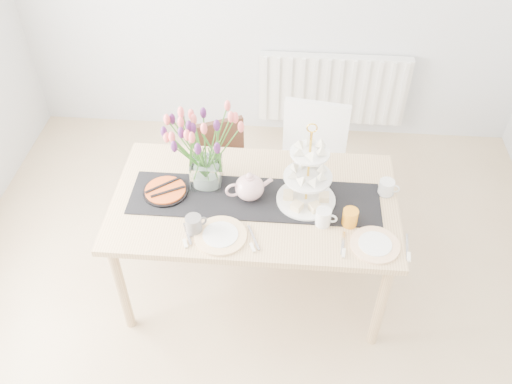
# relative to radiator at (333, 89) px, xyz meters

# --- Properties ---
(room_shell) EXTENTS (4.50, 4.50, 4.50)m
(room_shell) POSITION_rel_radiator_xyz_m (-0.50, -2.19, 0.85)
(room_shell) COLOR tan
(room_shell) RESTS_ON ground
(radiator) EXTENTS (1.20, 0.08, 0.60)m
(radiator) POSITION_rel_radiator_xyz_m (0.00, 0.00, 0.00)
(radiator) COLOR white
(radiator) RESTS_ON room_shell
(dining_table) EXTENTS (1.60, 0.90, 0.75)m
(dining_table) POSITION_rel_radiator_xyz_m (-0.50, -1.64, 0.22)
(dining_table) COLOR tan
(dining_table) RESTS_ON ground
(chair_brown) EXTENTS (0.51, 0.51, 0.75)m
(chair_brown) POSITION_rel_radiator_xyz_m (-0.78, -1.03, -0.02)
(chair_brown) COLOR #3C2215
(chair_brown) RESTS_ON ground
(chair_white) EXTENTS (0.50, 0.50, 0.88)m
(chair_white) POSITION_rel_radiator_xyz_m (-0.17, -0.96, 0.06)
(chair_white) COLOR white
(chair_white) RESTS_ON ground
(table_runner) EXTENTS (1.40, 0.35, 0.01)m
(table_runner) POSITION_rel_radiator_xyz_m (-0.50, -1.64, 0.30)
(table_runner) COLOR black
(table_runner) RESTS_ON dining_table
(tulip_vase) EXTENTS (0.61, 0.61, 0.52)m
(tulip_vase) POSITION_rel_radiator_xyz_m (-0.79, -1.54, 0.63)
(tulip_vase) COLOR silver
(tulip_vase) RESTS_ON dining_table
(cake_stand) EXTENTS (0.33, 0.33, 0.48)m
(cake_stand) POSITION_rel_radiator_xyz_m (-0.22, -1.64, 0.44)
(cake_stand) COLOR gold
(cake_stand) RESTS_ON dining_table
(teapot) EXTENTS (0.31, 0.28, 0.17)m
(teapot) POSITION_rel_radiator_xyz_m (-0.53, -1.64, 0.38)
(teapot) COLOR silver
(teapot) RESTS_ON dining_table
(cream_jug) EXTENTS (0.11, 0.11, 0.09)m
(cream_jug) POSITION_rel_radiator_xyz_m (0.23, -1.54, 0.34)
(cream_jug) COLOR silver
(cream_jug) RESTS_ON dining_table
(tart_tin) EXTENTS (0.26, 0.26, 0.03)m
(tart_tin) POSITION_rel_radiator_xyz_m (-1.01, -1.64, 0.31)
(tart_tin) COLOR black
(tart_tin) RESTS_ON dining_table
(mug_grey) EXTENTS (0.12, 0.12, 0.10)m
(mug_grey) POSITION_rel_radiator_xyz_m (-0.80, -1.91, 0.35)
(mug_grey) COLOR slate
(mug_grey) RESTS_ON dining_table
(mug_white) EXTENTS (0.09, 0.09, 0.10)m
(mug_white) POSITION_rel_radiator_xyz_m (-0.13, -1.80, 0.35)
(mug_white) COLOR white
(mug_white) RESTS_ON dining_table
(mug_orange) EXTENTS (0.11, 0.11, 0.10)m
(mug_orange) POSITION_rel_radiator_xyz_m (0.02, -1.79, 0.35)
(mug_orange) COLOR orange
(mug_orange) RESTS_ON dining_table
(plate_left) EXTENTS (0.36, 0.36, 0.01)m
(plate_left) POSITION_rel_radiator_xyz_m (-0.66, -1.94, 0.31)
(plate_left) COLOR white
(plate_left) RESTS_ON dining_table
(plate_right) EXTENTS (0.28, 0.28, 0.01)m
(plate_right) POSITION_rel_radiator_xyz_m (0.14, -1.94, 0.31)
(plate_right) COLOR white
(plate_right) RESTS_ON dining_table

